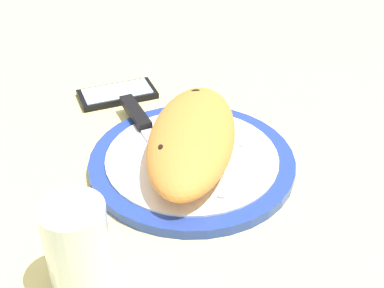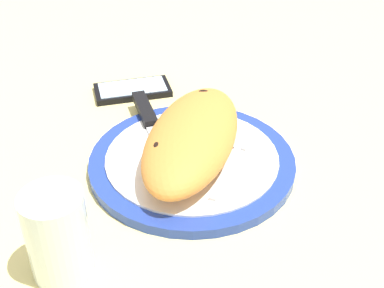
# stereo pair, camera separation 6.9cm
# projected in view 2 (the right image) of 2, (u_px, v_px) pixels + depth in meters

# --- Properties ---
(ground_plane) EXTENTS (1.50, 1.50, 0.03)m
(ground_plane) POSITION_uv_depth(u_px,v_px,m) (192.00, 175.00, 0.72)
(ground_plane) COLOR #E5D684
(plate) EXTENTS (0.28, 0.28, 0.02)m
(plate) POSITION_uv_depth(u_px,v_px,m) (192.00, 161.00, 0.71)
(plate) COLOR #233D99
(plate) RESTS_ON ground_plane
(calzone) EXTENTS (0.26, 0.13, 0.06)m
(calzone) POSITION_uv_depth(u_px,v_px,m) (196.00, 136.00, 0.69)
(calzone) COLOR orange
(calzone) RESTS_ON plate
(fork) EXTENTS (0.15, 0.04, 0.00)m
(fork) POSITION_uv_depth(u_px,v_px,m) (233.00, 157.00, 0.70)
(fork) COLOR silver
(fork) RESTS_ON plate
(knife) EXTENTS (0.20, 0.12, 0.01)m
(knife) POSITION_uv_depth(u_px,v_px,m) (149.00, 119.00, 0.77)
(knife) COLOR silver
(knife) RESTS_ON plate
(smartphone) EXTENTS (0.11, 0.14, 0.01)m
(smartphone) POSITION_uv_depth(u_px,v_px,m) (133.00, 90.00, 0.87)
(smartphone) COLOR black
(smartphone) RESTS_ON ground_plane
(water_glass) EXTENTS (0.06, 0.06, 0.10)m
(water_glass) POSITION_uv_depth(u_px,v_px,m) (58.00, 239.00, 0.54)
(water_glass) COLOR silver
(water_glass) RESTS_ON ground_plane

